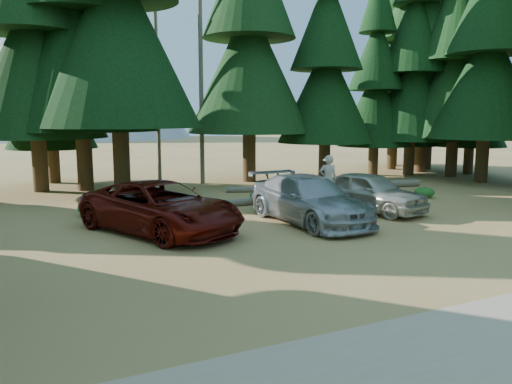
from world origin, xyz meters
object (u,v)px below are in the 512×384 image
(silver_minivan_right, at_px, (369,192))
(red_pickup, at_px, (160,207))
(log_right, at_px, (371,185))
(frisbee_player, at_px, (328,179))
(silver_minivan_center, at_px, (309,199))
(log_mid, at_px, (263,189))
(log_left, at_px, (255,201))

(silver_minivan_right, bearing_deg, red_pickup, 162.88)
(log_right, bearing_deg, frisbee_player, -130.87)
(silver_minivan_center, xyz_separation_m, silver_minivan_right, (3.14, 0.72, -0.03))
(silver_minivan_right, distance_m, log_mid, 6.53)
(frisbee_player, bearing_deg, log_mid, -67.35)
(silver_minivan_center, xyz_separation_m, log_right, (7.30, 5.89, -0.63))
(red_pickup, bearing_deg, log_left, 9.79)
(red_pickup, height_order, log_right, red_pickup)
(log_mid, distance_m, log_right, 5.74)
(log_right, bearing_deg, silver_minivan_center, -131.04)
(red_pickup, height_order, frisbee_player, frisbee_player)
(silver_minivan_center, xyz_separation_m, log_mid, (1.68, 7.05, -0.66))
(silver_minivan_right, distance_m, frisbee_player, 1.72)
(frisbee_player, relative_size, log_right, 0.33)
(red_pickup, xyz_separation_m, silver_minivan_center, (5.04, -0.73, -0.00))
(silver_minivan_right, relative_size, frisbee_player, 2.44)
(red_pickup, xyz_separation_m, silver_minivan_right, (8.18, -0.02, -0.04))
(red_pickup, relative_size, frisbee_player, 3.13)
(silver_minivan_right, xyz_separation_m, log_left, (-3.31, 3.31, -0.62))
(silver_minivan_center, xyz_separation_m, log_left, (-0.16, 4.03, -0.66))
(frisbee_player, relative_size, log_left, 0.44)
(red_pickup, distance_m, log_right, 13.39)
(silver_minivan_right, bearing_deg, log_mid, 86.06)
(silver_minivan_center, relative_size, frisbee_player, 2.98)
(log_left, bearing_deg, log_mid, 56.89)
(silver_minivan_right, bearing_deg, frisbee_player, 143.99)
(log_left, bearing_deg, red_pickup, -147.71)
(red_pickup, distance_m, frisbee_player, 6.66)
(red_pickup, xyz_separation_m, log_right, (12.34, 5.15, -0.63))
(log_mid, bearing_deg, red_pickup, -117.17)
(silver_minivan_right, height_order, frisbee_player, frisbee_player)
(silver_minivan_center, bearing_deg, log_right, 36.22)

